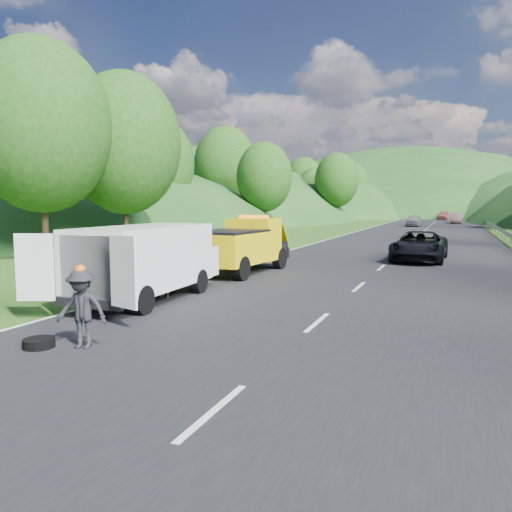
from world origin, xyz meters
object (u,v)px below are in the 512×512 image
at_px(suitcase, 129,278).
at_px(white_van, 148,259).
at_px(child, 165,298).
at_px(spare_tire, 39,348).
at_px(passing_suv, 419,261).
at_px(woman, 191,287).
at_px(worker, 83,348).
at_px(tow_truck, 243,245).

bearing_deg(suitcase, white_van, -43.32).
distance_m(child, spare_tire, 5.97).
height_order(white_van, child, white_van).
bearing_deg(spare_tire, passing_suv, 72.28).
distance_m(woman, suitcase, 2.43).
distance_m(worker, suitcase, 8.37).
xyz_separation_m(white_van, child, (0.26, 0.57, -1.35)).
distance_m(tow_truck, spare_tire, 12.44).
height_order(child, worker, worker).
height_order(tow_truck, worker, tow_truck).
bearing_deg(passing_suv, spare_tire, -105.71).
bearing_deg(woman, white_van, 147.46).
distance_m(woman, spare_tire, 8.29).
distance_m(worker, spare_tire, 0.94).
bearing_deg(tow_truck, woman, -91.73).
bearing_deg(woman, child, 154.31).
bearing_deg(child, spare_tire, -72.37).
xyz_separation_m(woman, spare_tire, (0.90, -8.24, 0.00)).
relative_size(white_van, woman, 4.48).
distance_m(tow_truck, woman, 4.32).
bearing_deg(worker, woman, 88.41).
xyz_separation_m(white_van, spare_tire, (0.84, -5.38, -1.35)).
height_order(tow_truck, white_van, tow_truck).
relative_size(white_van, spare_tire, 10.30).
bearing_deg(woman, spare_tire, 152.49).
bearing_deg(tow_truck, child, -87.07).
bearing_deg(woman, suitcase, 70.82).
xyz_separation_m(worker, passing_suv, (5.58, 19.85, 0.00)).
bearing_deg(suitcase, passing_suv, 52.36).
bearing_deg(passing_suv, tow_truck, -129.77).
xyz_separation_m(tow_truck, white_van, (-0.29, -6.98, 0.10)).
bearing_deg(passing_suv, child, -114.25).
distance_m(tow_truck, white_van, 6.99).
bearing_deg(white_van, child, 62.64).
distance_m(tow_truck, suitcase, 5.52).
xyz_separation_m(child, suitcase, (-2.66, 1.69, 0.30)).
bearing_deg(tow_truck, worker, -80.08).
distance_m(white_van, suitcase, 3.46).
height_order(tow_truck, suitcase, tow_truck).
relative_size(woman, spare_tire, 2.30).
relative_size(tow_truck, worker, 3.56).
xyz_separation_m(suitcase, passing_suv, (9.69, 12.56, -0.30)).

